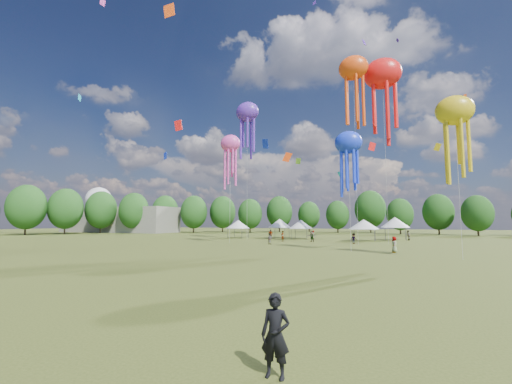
% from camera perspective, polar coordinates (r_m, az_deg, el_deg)
% --- Properties ---
extents(ground, '(300.00, 300.00, 0.00)m').
position_cam_1_polar(ground, '(14.72, -22.98, -18.67)').
color(ground, '#384416').
rests_on(ground, ground).
extents(observer_main, '(0.69, 0.47, 1.87)m').
position_cam_1_polar(observer_main, '(8.12, 3.43, -23.81)').
color(observer_main, black).
rests_on(observer_main, ground).
extents(spectator_near, '(1.03, 0.99, 1.68)m').
position_cam_1_polar(spectator_near, '(50.65, 2.45, -8.23)').
color(spectator_near, gray).
rests_on(spectator_near, ground).
extents(spectators_far, '(26.10, 27.36, 1.92)m').
position_cam_1_polar(spectators_far, '(57.84, 13.26, -7.65)').
color(spectators_far, gray).
rests_on(spectators_far, ground).
extents(festival_tents, '(35.70, 10.27, 4.36)m').
position_cam_1_polar(festival_tents, '(65.72, 10.93, -5.48)').
color(festival_tents, '#47474C').
rests_on(festival_tents, ground).
extents(show_kites, '(35.04, 24.19, 29.81)m').
position_cam_1_polar(show_kites, '(54.82, 13.63, 14.19)').
color(show_kites, '#EF46B2').
rests_on(show_kites, ground).
extents(small_kites, '(82.42, 49.34, 45.96)m').
position_cam_1_polar(small_kites, '(60.14, 10.66, 22.09)').
color(small_kites, '#EF46B2').
rests_on(small_kites, ground).
extents(treeline, '(201.57, 95.24, 13.43)m').
position_cam_1_polar(treeline, '(74.09, 11.25, -2.75)').
color(treeline, '#38281C').
rests_on(treeline, ground).
extents(hangar, '(40.00, 12.00, 8.00)m').
position_cam_1_polar(hangar, '(116.11, -22.96, -4.54)').
color(hangar, gray).
rests_on(hangar, ground).
extents(radome, '(9.00, 9.00, 16.00)m').
position_cam_1_polar(radome, '(132.01, -25.95, -1.86)').
color(radome, white).
rests_on(radome, ground).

